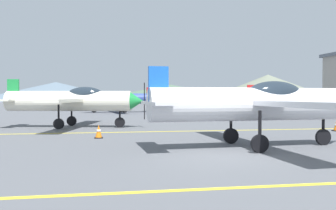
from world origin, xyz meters
The scene contains 11 objects.
ground_plane centered at (0.00, 0.00, 0.00)m, with size 400.00×400.00×0.00m, color #54565B.
apron_line_near centered at (0.00, -4.42, 0.01)m, with size 80.00×0.16×0.01m, color yellow.
apron_line_far centered at (0.00, 7.02, 0.01)m, with size 80.00×0.16×0.01m, color yellow.
airplane_near centered at (1.60, 0.85, 1.60)m, with size 8.22×9.47×2.83m.
airplane_mid centered at (-5.62, 10.33, 1.60)m, with size 8.29×9.46×2.83m.
airplane_far centered at (5.30, 19.36, 1.60)m, with size 8.27×9.49×2.83m.
airplane_back centered at (-2.51, 29.29, 1.60)m, with size 8.27×9.49×2.83m.
traffic_cone_side centered at (-4.09, 4.65, 0.29)m, with size 0.36×0.36×0.59m.
hill_centerleft centered at (-23.77, 135.80, 3.70)m, with size 61.68×61.68×7.40m, color slate.
hill_centerright centered at (22.93, 139.44, 3.39)m, with size 69.41×69.41×6.78m, color #4C6651.
hill_right centered at (74.49, 154.10, 6.21)m, with size 62.93×62.93×12.42m, color slate.
Camera 1 is at (-3.72, -11.18, 1.84)m, focal length 38.16 mm.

